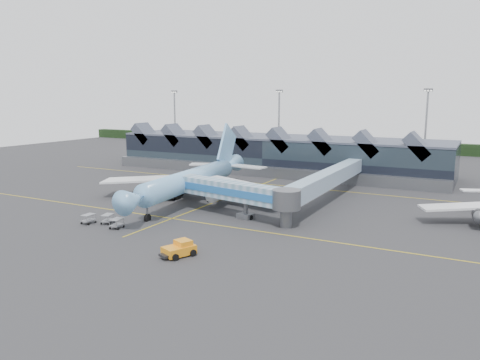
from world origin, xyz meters
The scene contains 10 objects.
ground centered at (0.00, 0.00, 0.00)m, with size 260.00×260.00×0.00m, color #2B2B2E.
taxi_stripes centered at (0.00, 10.00, 0.01)m, with size 120.00×60.00×0.01m.
tree_line_far centered at (0.00, 110.00, 2.00)m, with size 260.00×4.00×4.00m, color black.
terminal centered at (-5.07, 47.35, 4.88)m, with size 90.00×22.25×12.52m.
light_masts centered at (21.00, 62.80, 12.49)m, with size 132.40×42.56×22.45m.
main_airliner centered at (-4.53, 5.61, 4.30)m, with size 39.38×45.57×14.63m.
jet_bridge centered at (9.89, -2.15, 4.23)m, with size 25.59×8.60×6.05m.
fuel_truck centered at (-10.39, 7.41, 2.07)m, with size 5.91×10.91×3.69m.
pushback_tug centered at (11.95, -22.81, 0.89)m, with size 3.99×4.91×1.98m.
baggage_carts centered at (-7.02, -16.33, 0.85)m, with size 7.50×3.83×1.50m.
Camera 1 is at (45.40, -69.62, 19.88)m, focal length 35.00 mm.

